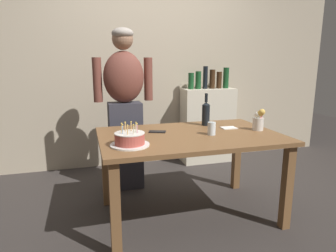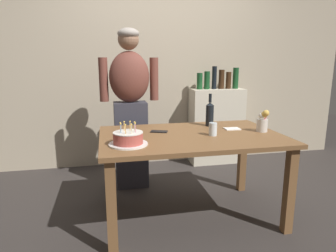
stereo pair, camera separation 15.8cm
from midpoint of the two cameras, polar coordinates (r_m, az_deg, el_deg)
ground_plane at (r=2.76m, az=5.92°, el=-16.73°), size 10.00×10.00×0.00m
back_wall at (r=3.91m, az=-0.75°, el=11.81°), size 5.20×0.10×2.60m
dining_table at (r=2.51m, az=6.25°, el=-3.80°), size 1.50×0.96×0.74m
birthday_cake at (r=2.16m, az=-5.61°, el=-2.50°), size 0.29×0.29×0.17m
water_glass_near at (r=2.47m, az=10.45°, el=-0.62°), size 0.07×0.07×0.11m
wine_bottle at (r=2.82m, az=9.63°, el=2.38°), size 0.07×0.07×0.30m
cell_phone at (r=2.56m, az=0.03°, el=-1.09°), size 0.16×0.12×0.01m
napkin_stack at (r=2.74m, az=13.86°, el=-0.53°), size 0.14×0.10×0.01m
flower_vase at (r=2.70m, az=19.37°, el=0.84°), size 0.09×0.10×0.19m
person_man_bearded at (r=3.11m, az=-5.84°, el=3.72°), size 0.61×0.27×1.66m
shelf_cabinet at (r=4.00m, az=10.38°, el=0.28°), size 0.69×0.30×1.27m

